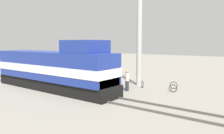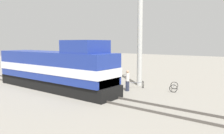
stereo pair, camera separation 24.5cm
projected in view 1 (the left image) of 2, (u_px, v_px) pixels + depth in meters
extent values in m
plane|color=gray|center=(78.00, 94.00, 18.16)|extent=(120.00, 120.00, 0.00)
cube|color=#4C4742|center=(72.00, 95.00, 17.58)|extent=(0.08, 34.81, 0.15)
cube|color=#4C4742|center=(84.00, 92.00, 18.72)|extent=(0.08, 34.81, 0.15)
cube|color=black|center=(53.00, 84.00, 20.02)|extent=(2.66, 13.74, 0.98)
cube|color=navy|center=(52.00, 65.00, 19.83)|extent=(2.89, 13.19, 2.45)
cube|color=white|center=(52.00, 68.00, 19.86)|extent=(2.93, 13.33, 0.70)
cube|color=white|center=(100.00, 77.00, 16.57)|extent=(2.46, 1.92, 1.35)
cube|color=navy|center=(85.00, 47.00, 17.20)|extent=(2.72, 3.02, 1.02)
cylinder|color=#B2B2AD|center=(139.00, 29.00, 21.27)|extent=(0.50, 0.50, 11.15)
cylinder|color=#4C4C4C|center=(95.00, 74.00, 21.56)|extent=(0.05, 0.05, 2.23)
cone|color=orange|center=(95.00, 64.00, 21.45)|extent=(2.02, 2.02, 0.45)
cube|color=#595959|center=(86.00, 71.00, 25.25)|extent=(0.12, 0.12, 1.95)
cube|color=yellow|center=(86.00, 57.00, 25.07)|extent=(2.05, 0.08, 1.29)
sphere|color=#2D722D|center=(94.00, 79.00, 22.11)|extent=(1.20, 1.20, 1.20)
cube|color=#2D3347|center=(127.00, 86.00, 19.24)|extent=(0.30, 0.20, 0.89)
cylinder|color=silver|center=(127.00, 77.00, 19.15)|extent=(0.34, 0.34, 0.70)
sphere|color=tan|center=(127.00, 72.00, 19.09)|extent=(0.26, 0.26, 0.26)
torus|color=black|center=(126.00, 84.00, 20.50)|extent=(0.54, 0.48, 0.67)
torus|color=black|center=(142.00, 84.00, 20.61)|extent=(0.54, 0.48, 0.67)
cube|color=slate|center=(134.00, 82.00, 20.53)|extent=(0.89, 1.03, 0.04)
cylinder|color=slate|center=(132.00, 83.00, 20.52)|extent=(0.04, 0.04, 0.28)
torus|color=black|center=(173.00, 88.00, 18.75)|extent=(0.26, 0.66, 0.68)
torus|color=black|center=(174.00, 85.00, 20.11)|extent=(0.26, 0.66, 0.68)
cube|color=slate|center=(173.00, 85.00, 19.41)|extent=(1.18, 0.42, 0.04)
cylinder|color=slate|center=(173.00, 86.00, 19.18)|extent=(0.04, 0.04, 0.28)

